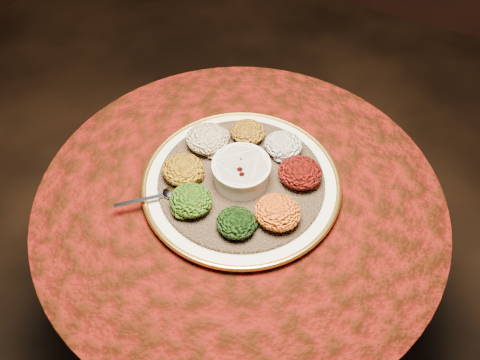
% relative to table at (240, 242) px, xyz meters
% --- Properties ---
extents(table, '(0.96, 0.96, 0.73)m').
position_rel_table_xyz_m(table, '(0.00, 0.00, 0.00)').
color(table, black).
rests_on(table, ground).
extents(platter, '(0.50, 0.50, 0.02)m').
position_rel_table_xyz_m(platter, '(-0.01, 0.04, 0.19)').
color(platter, white).
rests_on(platter, table).
extents(injera, '(0.50, 0.50, 0.01)m').
position_rel_table_xyz_m(injera, '(-0.01, 0.04, 0.20)').
color(injera, brown).
rests_on(injera, platter).
extents(stew_bowl, '(0.13, 0.13, 0.06)m').
position_rel_table_xyz_m(stew_bowl, '(-0.01, 0.04, 0.24)').
color(stew_bowl, silver).
rests_on(stew_bowl, injera).
extents(spoon, '(0.12, 0.11, 0.01)m').
position_rel_table_xyz_m(spoon, '(-0.15, -0.08, 0.21)').
color(spoon, silver).
rests_on(spoon, injera).
extents(portion_ayib, '(0.09, 0.09, 0.04)m').
position_rel_table_xyz_m(portion_ayib, '(0.04, 0.16, 0.23)').
color(portion_ayib, beige).
rests_on(portion_ayib, injera).
extents(portion_kitfo, '(0.10, 0.10, 0.05)m').
position_rel_table_xyz_m(portion_kitfo, '(0.11, 0.10, 0.23)').
color(portion_kitfo, black).
rests_on(portion_kitfo, injera).
extents(portion_tikil, '(0.10, 0.10, 0.05)m').
position_rel_table_xyz_m(portion_tikil, '(0.10, -0.03, 0.23)').
color(portion_tikil, '#BC780F').
rests_on(portion_tikil, injera).
extents(portion_gomen, '(0.09, 0.08, 0.04)m').
position_rel_table_xyz_m(portion_gomen, '(0.03, -0.09, 0.23)').
color(portion_gomen, black).
rests_on(portion_gomen, injera).
extents(portion_mixveg, '(0.10, 0.09, 0.05)m').
position_rel_table_xyz_m(portion_mixveg, '(-0.08, -0.08, 0.23)').
color(portion_mixveg, '#A4440A').
rests_on(portion_mixveg, injera).
extents(portion_kik, '(0.10, 0.09, 0.05)m').
position_rel_table_xyz_m(portion_kik, '(-0.14, -0.01, 0.23)').
color(portion_kik, '#9F6D0E').
rests_on(portion_kik, injera).
extents(portion_timatim, '(0.10, 0.10, 0.05)m').
position_rel_table_xyz_m(portion_timatim, '(-0.14, 0.10, 0.23)').
color(portion_timatim, maroon).
rests_on(portion_timatim, injera).
extents(portion_shiro, '(0.09, 0.08, 0.04)m').
position_rel_table_xyz_m(portion_shiro, '(-0.06, 0.16, 0.23)').
color(portion_shiro, '#8B6110').
rests_on(portion_shiro, injera).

